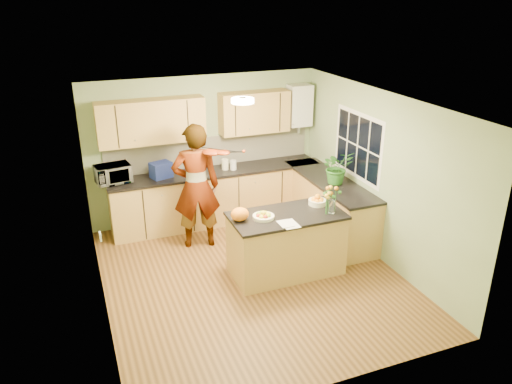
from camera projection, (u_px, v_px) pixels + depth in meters
name	position (u px, v px, depth m)	size (l,w,h in m)	color
floor	(252.00, 276.00, 7.10)	(4.50, 4.50, 0.00)	#553618
ceiling	(251.00, 102.00, 6.15)	(4.00, 4.50, 0.02)	white
wall_back	(205.00, 149.00, 8.57)	(4.00, 0.02, 2.50)	gray
wall_front	(336.00, 281.00, 4.69)	(4.00, 0.02, 2.50)	gray
wall_left	(95.00, 219.00, 5.95)	(0.02, 4.50, 2.50)	gray
wall_right	(379.00, 176.00, 7.30)	(0.02, 4.50, 2.50)	gray
back_counter	(217.00, 196.00, 8.64)	(3.64, 0.62, 0.94)	tan
right_counter	(329.00, 206.00, 8.23)	(0.62, 2.24, 0.94)	tan
splashback	(211.00, 151.00, 8.61)	(3.60, 0.02, 0.52)	white
upper_cabinets	(196.00, 117.00, 8.13)	(3.20, 0.34, 0.70)	tan
boiler	(299.00, 105.00, 8.76)	(0.40, 0.30, 0.86)	white
window_right	(358.00, 146.00, 7.70)	(0.01, 1.30, 1.05)	white
light_switch	(100.00, 236.00, 5.42)	(0.02, 0.09, 0.09)	white
ceiling_lamp	(243.00, 101.00, 6.43)	(0.30, 0.30, 0.07)	#FFEABF
peninsula_island	(286.00, 243.00, 7.06)	(1.58, 0.81, 0.91)	tan
fruit_dish	(263.00, 215.00, 6.75)	(0.29, 0.29, 0.10)	#F5EDC4
orange_bowl	(317.00, 200.00, 7.18)	(0.26, 0.26, 0.15)	#F5EDC4
flower_vase	(333.00, 194.00, 6.82)	(0.24, 0.24, 0.44)	silver
orange_bag	(240.00, 214.00, 6.67)	(0.25, 0.21, 0.19)	orange
papers	(289.00, 224.00, 6.59)	(0.21, 0.29, 0.01)	white
violinist	(196.00, 187.00, 7.62)	(0.72, 0.47, 1.98)	#E1AC8A
violin	(212.00, 152.00, 7.27)	(0.67, 0.27, 0.13)	#4B1804
microwave	(113.00, 174.00, 7.87)	(0.53, 0.36, 0.29)	white
blue_box	(161.00, 170.00, 8.10)	(0.32, 0.24, 0.26)	navy
kettle	(198.00, 165.00, 8.35)	(0.16, 0.16, 0.29)	silver
jar_cream	(225.00, 164.00, 8.47)	(0.12, 0.12, 0.18)	#F5EDC4
jar_white	(233.00, 165.00, 8.47)	(0.11, 0.11, 0.16)	white
potted_plant	(337.00, 167.00, 7.81)	(0.48, 0.42, 0.53)	#2E7025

